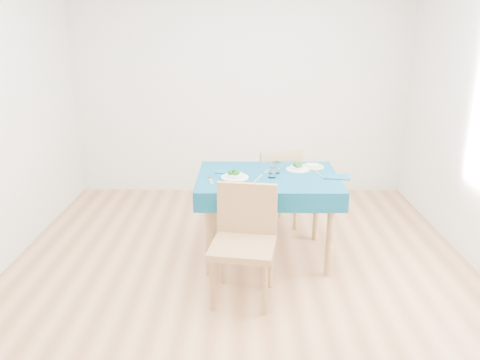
{
  "coord_description": "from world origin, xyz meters",
  "views": [
    {
      "loc": [
        0.01,
        -3.4,
        1.93
      ],
      "look_at": [
        0.0,
        0.0,
        0.85
      ],
      "focal_mm": 35.0,
      "sensor_mm": 36.0,
      "label": 1
    }
  ],
  "objects_px": {
    "table": "(267,217)",
    "bowl_near": "(235,174)",
    "chair_near": "(243,228)",
    "side_plate": "(312,167)",
    "bowl_far": "(298,167)",
    "chair_far": "(273,174)"
  },
  "relations": [
    {
      "from": "chair_near",
      "to": "bowl_near",
      "type": "height_order",
      "value": "chair_near"
    },
    {
      "from": "bowl_near",
      "to": "side_plate",
      "type": "bearing_deg",
      "value": 25.2
    },
    {
      "from": "table",
      "to": "bowl_far",
      "type": "distance_m",
      "value": 0.52
    },
    {
      "from": "side_plate",
      "to": "chair_near",
      "type": "bearing_deg",
      "value": -123.58
    },
    {
      "from": "table",
      "to": "chair_near",
      "type": "height_order",
      "value": "chair_near"
    },
    {
      "from": "table",
      "to": "chair_near",
      "type": "relative_size",
      "value": 1.04
    },
    {
      "from": "chair_far",
      "to": "chair_near",
      "type": "bearing_deg",
      "value": 56.88
    },
    {
      "from": "bowl_far",
      "to": "side_plate",
      "type": "xyz_separation_m",
      "value": [
        0.14,
        0.09,
        -0.03
      ]
    },
    {
      "from": "bowl_near",
      "to": "bowl_far",
      "type": "relative_size",
      "value": 1.13
    },
    {
      "from": "chair_near",
      "to": "chair_far",
      "type": "xyz_separation_m",
      "value": [
        0.3,
        1.39,
        -0.02
      ]
    },
    {
      "from": "chair_near",
      "to": "bowl_far",
      "type": "distance_m",
      "value": 1.02
    },
    {
      "from": "table",
      "to": "bowl_far",
      "type": "xyz_separation_m",
      "value": [
        0.27,
        0.17,
        0.41
      ]
    },
    {
      "from": "chair_near",
      "to": "side_plate",
      "type": "xyz_separation_m",
      "value": [
        0.63,
        0.95,
        0.19
      ]
    },
    {
      "from": "chair_far",
      "to": "table",
      "type": "bearing_deg",
      "value": 62.07
    },
    {
      "from": "chair_near",
      "to": "bowl_near",
      "type": "bearing_deg",
      "value": 105.11
    },
    {
      "from": "chair_far",
      "to": "bowl_near",
      "type": "height_order",
      "value": "chair_far"
    },
    {
      "from": "table",
      "to": "bowl_near",
      "type": "distance_m",
      "value": 0.51
    },
    {
      "from": "bowl_far",
      "to": "table",
      "type": "bearing_deg",
      "value": -147.82
    },
    {
      "from": "table",
      "to": "side_plate",
      "type": "height_order",
      "value": "side_plate"
    },
    {
      "from": "chair_far",
      "to": "bowl_far",
      "type": "height_order",
      "value": "chair_far"
    },
    {
      "from": "bowl_near",
      "to": "table",
      "type": "bearing_deg",
      "value": 13.57
    },
    {
      "from": "chair_near",
      "to": "bowl_near",
      "type": "distance_m",
      "value": 0.66
    }
  ]
}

